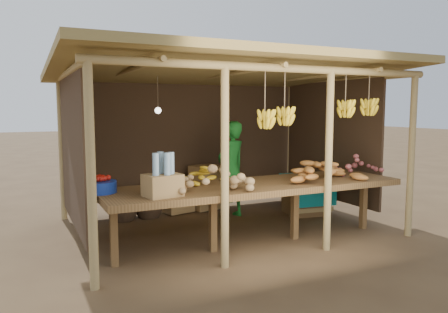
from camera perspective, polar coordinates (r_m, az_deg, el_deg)
name	(u,v)px	position (r m, az deg, el deg)	size (l,w,h in m)	color
ground	(224,227)	(6.56, 0.00, -9.15)	(60.00, 60.00, 0.00)	brown
stall_structure	(226,96)	(6.39, 0.29, 7.88)	(4.70, 3.50, 2.43)	tan
counter	(256,188)	(5.58, 4.19, -4.15)	(3.90, 1.05, 0.80)	brown
potato_heap	(213,176)	(5.00, -1.45, -2.51)	(0.98, 0.59, 0.37)	#9C7C50
sweet_potato_heap	(324,167)	(5.90, 12.92, -1.35)	(1.03, 0.62, 0.36)	#AF6C2D
onion_heap	(358,162)	(6.60, 17.07, -0.68)	(0.80, 0.48, 0.36)	#BA5A5B
banana_pile	(207,169)	(5.58, -2.23, -1.70)	(0.59, 0.35, 0.35)	yellow
tomato_basin	(100,186)	(5.13, -15.95, -3.67)	(0.38, 0.38, 0.20)	navy
bottle_box	(162,179)	(4.77, -8.04, -2.98)	(0.43, 0.36, 0.48)	#A17B48
vendor	(231,170)	(6.97, 0.95, -1.73)	(0.56, 0.37, 1.55)	#197224
tarp_crate	(306,193)	(7.40, 10.66, -4.72)	(0.78, 0.70, 0.85)	brown
carton_stack	(196,192)	(7.50, -3.64, -4.59)	(1.07, 0.49, 0.75)	#A17B48
burlap_sacks	(136,202)	(7.09, -11.41, -5.91)	(0.86, 0.45, 0.61)	#432F1F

